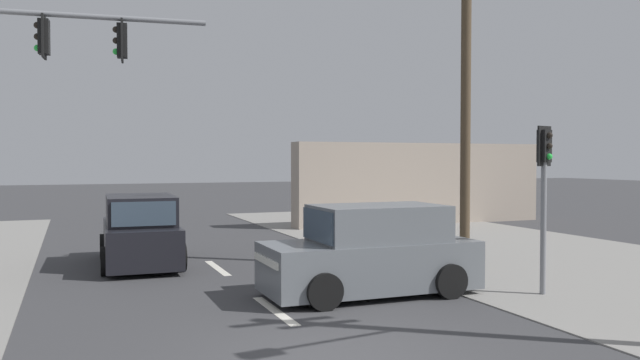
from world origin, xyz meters
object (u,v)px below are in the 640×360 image
at_px(utility_pole_midground_right, 462,43).
at_px(pedestal_signal_right_kerb, 544,181).
at_px(suv_oncoming_mid, 140,233).
at_px(traffic_signal_mast, 1,92).
at_px(suv_receding_far, 372,253).

xyz_separation_m(utility_pole_midground_right, pedestal_signal_right_kerb, (-0.21, -3.30, -3.44)).
height_order(utility_pole_midground_right, suv_oncoming_mid, utility_pole_midground_right).
height_order(traffic_signal_mast, suv_receding_far, traffic_signal_mast).
xyz_separation_m(utility_pole_midground_right, suv_oncoming_mid, (-7.70, 3.77, -4.97)).
bearing_deg(utility_pole_midground_right, pedestal_signal_right_kerb, -93.58).
relative_size(utility_pole_midground_right, traffic_signal_mast, 1.83).
bearing_deg(utility_pole_midground_right, suv_receding_far, -151.57).
bearing_deg(suv_oncoming_mid, traffic_signal_mast, -126.55).
distance_m(utility_pole_midground_right, pedestal_signal_right_kerb, 4.77).
distance_m(traffic_signal_mast, pedestal_signal_right_kerb, 11.03).
bearing_deg(pedestal_signal_right_kerb, suv_receding_far, 157.37).
distance_m(pedestal_signal_right_kerb, suv_receding_far, 3.91).
xyz_separation_m(pedestal_signal_right_kerb, suv_oncoming_mid, (-7.49, 7.07, -1.53)).
distance_m(utility_pole_midground_right, traffic_signal_mast, 10.79).
bearing_deg(utility_pole_midground_right, traffic_signal_mast, -178.81).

